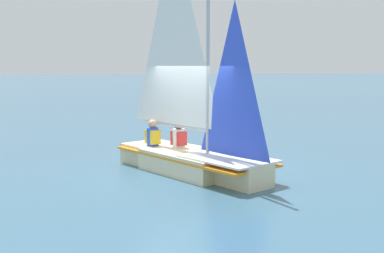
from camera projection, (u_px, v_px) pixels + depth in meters
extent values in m
plane|color=#38607A|center=(192.00, 173.00, 11.32)|extent=(260.00, 260.00, 0.00)
cube|color=beige|center=(192.00, 162.00, 11.29)|extent=(2.76, 2.30, 0.50)
cube|color=beige|center=(244.00, 175.00, 10.02)|extent=(1.23, 1.13, 0.50)
cube|color=beige|center=(150.00, 152.00, 12.57)|extent=(1.41, 1.52, 0.50)
cube|color=orange|center=(192.00, 156.00, 11.27)|extent=(4.46, 3.09, 0.05)
cube|color=silver|center=(228.00, 158.00, 10.36)|extent=(2.32, 2.01, 0.04)
cylinder|color=#B7B7BC|center=(208.00, 34.00, 10.51)|extent=(0.08, 0.08, 5.38)
cylinder|color=#B7B7BC|center=(174.00, 125.00, 11.69)|extent=(2.23, 1.08, 0.07)
pyramid|color=white|center=(174.00, 26.00, 11.40)|extent=(2.11, 1.01, 4.66)
pyramid|color=blue|center=(234.00, 79.00, 10.02)|extent=(1.35, 0.66, 3.26)
cube|color=black|center=(138.00, 152.00, 12.99)|extent=(0.09, 0.06, 0.35)
cube|color=black|center=(179.00, 158.00, 11.91)|extent=(0.35, 0.34, 0.45)
cylinder|color=white|center=(179.00, 139.00, 11.85)|extent=(0.40, 0.40, 0.50)
cube|color=red|center=(179.00, 138.00, 11.85)|extent=(0.42, 0.38, 0.35)
sphere|color=brown|center=(179.00, 125.00, 11.81)|extent=(0.22, 0.22, 0.22)
cylinder|color=black|center=(179.00, 122.00, 11.80)|extent=(0.28, 0.28, 0.06)
cube|color=black|center=(153.00, 156.00, 12.15)|extent=(0.35, 0.34, 0.45)
cylinder|color=blue|center=(153.00, 138.00, 12.09)|extent=(0.40, 0.40, 0.50)
cube|color=yellow|center=(153.00, 137.00, 12.08)|extent=(0.42, 0.38, 0.35)
sphere|color=tan|center=(152.00, 124.00, 12.04)|extent=(0.22, 0.22, 0.22)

